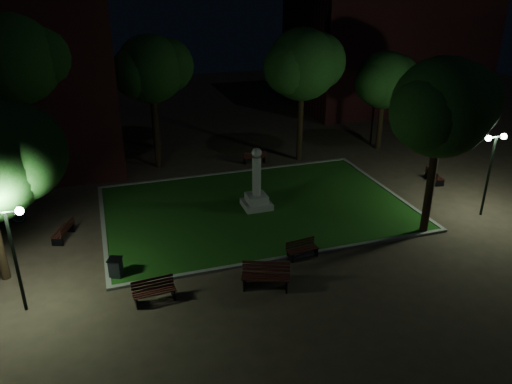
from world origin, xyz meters
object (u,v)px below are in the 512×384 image
(monument, at_px, (257,191))
(bench_far_side, at_px, (255,157))
(bench_near_right, at_px, (302,249))
(trash_bin, at_px, (116,268))
(bench_west_near, at_px, (154,291))
(bicycle, at_px, (3,215))
(bench_near_left, at_px, (266,277))
(bench_left_side, at_px, (64,231))
(bench_right_side, at_px, (434,176))

(monument, xyz_separation_m, bench_far_side, (1.96, 6.41, -0.58))
(bench_near_right, distance_m, trash_bin, 7.67)
(bench_west_near, distance_m, bicycle, 10.36)
(bench_near_left, bearing_deg, bench_left_side, 161.47)
(bench_near_left, xyz_separation_m, trash_bin, (-5.43, 2.47, -0.03))
(bench_far_side, distance_m, bicycle, 14.71)
(bench_near_right, xyz_separation_m, bench_far_side, (1.61, 11.55, 0.02))
(bench_west_near, xyz_separation_m, trash_bin, (-1.24, 2.01, 0.04))
(bench_far_side, bearing_deg, bench_left_side, 36.08)
(monument, relative_size, bench_far_side, 2.12)
(bench_near_right, distance_m, bicycle, 14.38)
(bench_west_near, height_order, bench_left_side, bench_west_near)
(bench_near_left, distance_m, bench_right_side, 14.44)
(bench_near_right, relative_size, bench_left_side, 0.91)
(bench_west_near, height_order, trash_bin, trash_bin)
(bench_near_left, height_order, bench_left_side, bench_near_left)
(monument, height_order, bicycle, monument)
(bench_near_left, height_order, trash_bin, bench_near_left)
(bench_near_left, height_order, bicycle, bicycle)
(bench_near_right, xyz_separation_m, bench_right_side, (10.47, 5.29, 0.01))
(bench_near_right, xyz_separation_m, bicycle, (-12.45, 7.21, 0.16))
(bench_near_right, bearing_deg, bench_right_side, 19.59)
(bench_near_right, height_order, bench_right_side, bench_right_side)
(bench_left_side, height_order, trash_bin, trash_bin)
(monument, distance_m, bench_near_right, 5.19)
(monument, distance_m, bench_near_left, 7.06)
(bench_far_side, xyz_separation_m, trash_bin, (-9.23, -10.74, 0.06))
(bicycle, bearing_deg, monument, -94.33)
(trash_bin, xyz_separation_m, bicycle, (-4.82, 6.40, 0.07))
(bench_near_left, xyz_separation_m, bench_right_side, (12.66, 6.95, -0.11))
(trash_bin, bearing_deg, bench_near_left, -24.44)
(bench_near_right, height_order, bicycle, bicycle)
(monument, relative_size, bench_right_side, 2.18)
(trash_bin, bearing_deg, bench_left_side, 117.12)
(bench_right_side, bearing_deg, bench_left_side, 98.24)
(monument, relative_size, bicycle, 1.64)
(bench_west_near, bearing_deg, bench_near_left, -10.65)
(monument, height_order, bench_near_right, monument)
(bench_near_left, xyz_separation_m, bench_left_side, (-7.46, 6.44, -0.09))
(bench_right_side, distance_m, bicycle, 22.99)
(bench_near_left, xyz_separation_m, bench_west_near, (-4.19, 0.46, -0.07))
(bench_left_side, relative_size, trash_bin, 1.82)
(bicycle, bearing_deg, bench_far_side, -67.46)
(monument, distance_m, bench_right_side, 10.84)
(bench_west_near, relative_size, trash_bin, 1.85)
(trash_bin, bearing_deg, bicycle, 127.00)
(bench_far_side, bearing_deg, trash_bin, 54.43)
(bench_left_side, relative_size, bicycle, 0.81)
(bench_west_near, bearing_deg, bicycle, 121.43)
(bench_far_side, bearing_deg, bench_near_left, 79.04)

